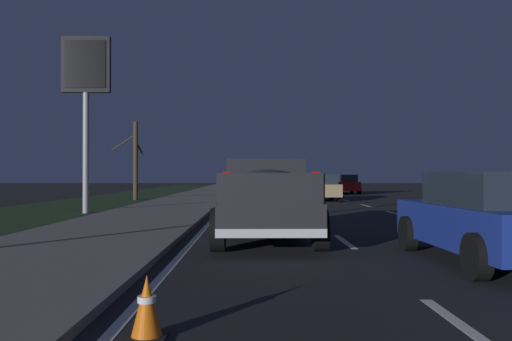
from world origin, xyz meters
The scene contains 12 objects.
ground centered at (27.00, 0.00, 0.00)m, with size 144.00×144.00×0.00m, color black.
sidewalk_shoulder centered at (27.00, 7.45, 0.06)m, with size 108.00×4.00×0.12m, color slate.
grass_verge centered at (27.00, 12.45, 0.00)m, with size 108.00×6.00×0.01m, color #1E3819.
lane_markings centered at (30.31, 3.01, 0.00)m, with size 108.22×7.04×0.01m.
pickup_truck centered at (10.80, 3.50, 0.98)m, with size 5.43×2.30×1.87m.
sedan_red centered at (40.83, -3.61, 0.78)m, with size 4.42×2.05×1.54m.
sedan_white centered at (26.69, 3.48, 0.78)m, with size 4.43×2.07×1.54m.
sedan_blue centered at (7.50, -0.20, 0.78)m, with size 4.45×2.10×1.54m.
sedan_tan centered at (29.45, -0.22, 0.78)m, with size 4.42×2.05×1.54m.
gas_price_sign centered at (19.34, 10.34, 5.22)m, with size 0.27×1.90×6.94m.
bare_tree_far centered at (30.20, 10.81, 2.44)m, with size 1.06×1.85×4.69m.
traffic_cone_near centered at (3.45, 4.78, 0.28)m, with size 0.36×0.36×0.58m.
Camera 1 is at (-1.36, 3.83, 1.49)m, focal length 37.00 mm.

